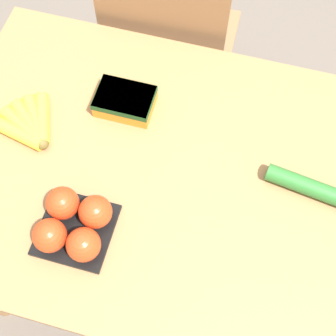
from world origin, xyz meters
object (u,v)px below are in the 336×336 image
chair (170,53)px  carrot_bag (125,100)px  cucumber_near (322,192)px  tomato_pack (73,224)px  banana_bunch (30,125)px

chair → carrot_bag: bearing=87.4°
cucumber_near → chair: bearing=133.8°
tomato_pack → banana_bunch: bearing=132.1°
tomato_pack → cucumber_near: bearing=24.0°
banana_bunch → carrot_bag: carrot_bag is taller
banana_bunch → tomato_pack: (0.21, -0.23, 0.02)m
chair → tomato_pack: size_ratio=5.33×
banana_bunch → carrot_bag: size_ratio=1.09×
banana_bunch → cucumber_near: (0.74, 0.01, 0.00)m
banana_bunch → tomato_pack: 0.31m
carrot_bag → cucumber_near: carrot_bag is taller
banana_bunch → cucumber_near: bearing=0.7°
carrot_bag → cucumber_near: 0.54m
chair → banana_bunch: size_ratio=5.54×
chair → tomato_pack: bearing=87.4°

